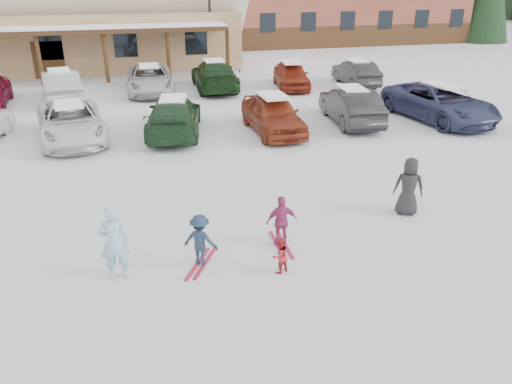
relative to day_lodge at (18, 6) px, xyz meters
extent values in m
plane|color=silver|center=(9.00, -27.96, -3.94)|extent=(160.00, 160.00, 0.00)
cube|color=tan|center=(0.00, 0.04, -2.14)|extent=(28.00, 10.00, 3.60)
cube|color=#422814|center=(0.00, -6.16, -1.04)|extent=(25.20, 2.60, 0.25)
cube|color=#422814|center=(25.00, 3.08, -3.04)|extent=(24.00, 0.10, 1.80)
cylinder|color=black|center=(12.09, -4.06, -0.67)|extent=(0.16, 0.16, 6.55)
cylinder|color=black|center=(39.00, 4.04, -3.28)|extent=(0.60, 0.60, 1.32)
cylinder|color=black|center=(15.00, 16.04, -3.40)|extent=(0.60, 0.60, 1.08)
cylinder|color=black|center=(43.00, 18.04, -3.25)|extent=(0.60, 0.60, 1.38)
imported|color=#91BAD6|center=(5.88, -28.40, -3.10)|extent=(0.63, 0.42, 1.70)
imported|color=#B62228|center=(9.29, -29.08, -3.53)|extent=(0.49, 0.44, 0.82)
imported|color=#1A2A40|center=(7.68, -28.32, -3.34)|extent=(0.90, 0.78, 1.21)
cube|color=#A71734|center=(7.68, -28.32, -3.93)|extent=(0.86, 1.32, 0.03)
imported|color=#9F2F66|center=(9.66, -27.97, -3.30)|extent=(0.76, 0.33, 1.28)
cube|color=#A71734|center=(9.66, -27.97, -3.93)|extent=(0.24, 1.40, 0.03)
imported|color=black|center=(13.43, -27.17, -3.15)|extent=(0.92, 0.81, 1.59)
imported|color=silver|center=(4.22, -18.13, -3.23)|extent=(3.06, 5.40, 1.42)
imported|color=#1C3D22|center=(8.15, -18.31, -3.22)|extent=(2.85, 5.27, 1.45)
imported|color=maroon|center=(12.03, -19.08, -3.19)|extent=(1.93, 4.49, 1.51)
imported|color=black|center=(15.64, -18.59, -3.19)|extent=(2.05, 4.73, 1.51)
imported|color=navy|center=(19.59, -19.12, -3.17)|extent=(3.42, 5.93, 1.56)
imported|color=#A1A0A4|center=(3.27, -11.49, -3.16)|extent=(2.46, 4.97, 1.57)
imported|color=#B9B9B9|center=(7.66, -10.47, -3.22)|extent=(2.49, 5.24, 1.44)
imported|color=black|center=(11.16, -10.54, -3.16)|extent=(2.40, 5.50, 1.57)
imported|color=maroon|center=(15.37, -11.25, -3.22)|extent=(2.35, 4.45, 1.44)
imported|color=black|center=(19.21, -11.38, -3.25)|extent=(1.65, 4.26, 1.39)
camera|label=1|loc=(6.48, -37.91, 2.07)|focal=35.00mm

